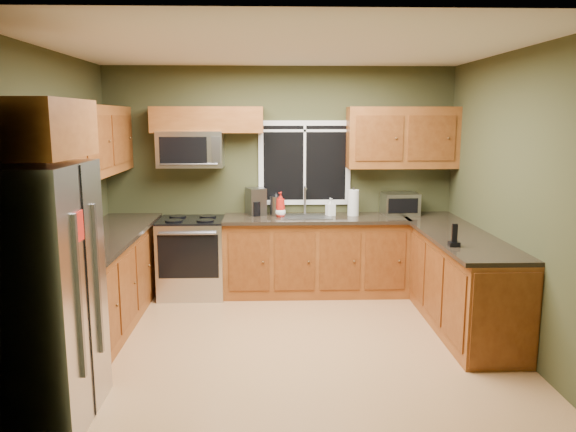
{
  "coord_description": "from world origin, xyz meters",
  "views": [
    {
      "loc": [
        -0.13,
        -5.03,
        2.1
      ],
      "look_at": [
        0.05,
        0.35,
        1.15
      ],
      "focal_mm": 35.0,
      "sensor_mm": 36.0,
      "label": 1
    }
  ],
  "objects": [
    {
      "name": "refrigerator",
      "position": [
        -1.74,
        -1.3,
        0.9
      ],
      "size": [
        0.74,
        0.9,
        1.8
      ],
      "color": "#B7B7BC",
      "rests_on": "ground"
    },
    {
      "name": "ceiling",
      "position": [
        0.0,
        0.0,
        2.7
      ],
      "size": [
        4.2,
        4.2,
        0.0
      ],
      "primitive_type": "plane",
      "rotation": [
        3.14,
        0.0,
        0.0
      ],
      "color": "white",
      "rests_on": "back_wall"
    },
    {
      "name": "toaster_oven",
      "position": [
        1.44,
        1.6,
        1.07
      ],
      "size": [
        0.44,
        0.35,
        0.26
      ],
      "color": "#B7B7BC",
      "rests_on": "countertop_back"
    },
    {
      "name": "countertop_left",
      "position": [
        -1.78,
        0.48,
        0.92
      ],
      "size": [
        0.65,
        2.65,
        0.04
      ],
      "primitive_type": "cube",
      "color": "black",
      "rests_on": "base_cabinets_left"
    },
    {
      "name": "right_wall",
      "position": [
        2.1,
        0.0,
        1.35
      ],
      "size": [
        0.0,
        3.6,
        3.6
      ],
      "primitive_type": "plane",
      "rotation": [
        1.57,
        0.0,
        -1.57
      ],
      "color": "#383B20",
      "rests_on": "ground"
    },
    {
      "name": "range",
      "position": [
        -1.05,
        1.47,
        0.47
      ],
      "size": [
        0.76,
        0.69,
        0.94
      ],
      "color": "#B7B7BC",
      "rests_on": "ground"
    },
    {
      "name": "cordless_phone",
      "position": [
        1.55,
        -0.1,
        1.0
      ],
      "size": [
        0.1,
        0.1,
        0.21
      ],
      "color": "black",
      "rests_on": "countertop_peninsula"
    },
    {
      "name": "upper_cabinets_back_right",
      "position": [
        1.45,
        1.64,
        1.86
      ],
      "size": [
        1.3,
        0.33,
        0.72
      ],
      "primitive_type": "cube",
      "color": "brown",
      "rests_on": "back_wall"
    },
    {
      "name": "countertop_back",
      "position": [
        0.42,
        1.48,
        0.92
      ],
      "size": [
        2.17,
        0.65,
        0.04
      ],
      "primitive_type": "cube",
      "color": "black",
      "rests_on": "base_cabinets_back"
    },
    {
      "name": "sink",
      "position": [
        0.3,
        1.49,
        0.95
      ],
      "size": [
        0.6,
        0.42,
        0.36
      ],
      "color": "slate",
      "rests_on": "countertop_back"
    },
    {
      "name": "coffee_maker",
      "position": [
        -0.29,
        1.64,
        1.09
      ],
      "size": [
        0.27,
        0.31,
        0.32
      ],
      "color": "slate",
      "rests_on": "countertop_back"
    },
    {
      "name": "back_wall",
      "position": [
        0.0,
        1.8,
        1.35
      ],
      "size": [
        4.2,
        0.0,
        4.2
      ],
      "primitive_type": "plane",
      "rotation": [
        1.57,
        0.0,
        0.0
      ],
      "color": "#383B20",
      "rests_on": "ground"
    },
    {
      "name": "floor",
      "position": [
        0.0,
        0.0,
        0.0
      ],
      "size": [
        4.2,
        4.2,
        0.0
      ],
      "primitive_type": "plane",
      "color": "#AE7C4C",
      "rests_on": "ground"
    },
    {
      "name": "base_cabinets_left",
      "position": [
        -1.8,
        0.48,
        0.45
      ],
      "size": [
        0.6,
        2.65,
        0.9
      ],
      "primitive_type": "cube",
      "color": "brown",
      "rests_on": "ground"
    },
    {
      "name": "front_wall",
      "position": [
        0.0,
        -1.8,
        1.35
      ],
      "size": [
        4.2,
        0.0,
        4.2
      ],
      "primitive_type": "plane",
      "rotation": [
        -1.57,
        0.0,
        0.0
      ],
      "color": "#383B20",
      "rests_on": "ground"
    },
    {
      "name": "window",
      "position": [
        0.3,
        1.78,
        1.55
      ],
      "size": [
        1.12,
        0.03,
        1.02
      ],
      "color": "white",
      "rests_on": "back_wall"
    },
    {
      "name": "upper_cabinets_left",
      "position": [
        -1.94,
        0.48,
        1.86
      ],
      "size": [
        0.33,
        2.65,
        0.72
      ],
      "primitive_type": "cube",
      "color": "brown",
      "rests_on": "left_wall"
    },
    {
      "name": "base_cabinets_peninsula",
      "position": [
        1.8,
        0.54,
        0.45
      ],
      "size": [
        0.6,
        2.52,
        0.9
      ],
      "color": "brown",
      "rests_on": "ground"
    },
    {
      "name": "upper_cabinets_back_left",
      "position": [
        -0.85,
        1.64,
        2.07
      ],
      "size": [
        1.3,
        0.33,
        0.3
      ],
      "primitive_type": "cube",
      "color": "brown",
      "rests_on": "back_wall"
    },
    {
      "name": "soap_bottle_a",
      "position": [
        -0.0,
        1.5,
        1.09
      ],
      "size": [
        0.15,
        0.15,
        0.29
      ],
      "primitive_type": "imported",
      "rotation": [
        0.0,
        0.0,
        -0.41
      ],
      "color": "red",
      "rests_on": "countertop_back"
    },
    {
      "name": "soap_bottle_c",
      "position": [
        0.0,
        1.5,
        1.02
      ],
      "size": [
        0.13,
        0.13,
        0.16
      ],
      "primitive_type": "imported",
      "rotation": [
        0.0,
        0.0,
        -0.1
      ],
      "color": "white",
      "rests_on": "countertop_back"
    },
    {
      "name": "soap_bottle_b",
      "position": [
        0.6,
        1.54,
        1.05
      ],
      "size": [
        0.12,
        0.12,
        0.21
      ],
      "primitive_type": "imported",
      "rotation": [
        0.0,
        0.0,
        0.31
      ],
      "color": "white",
      "rests_on": "countertop_back"
    },
    {
      "name": "base_cabinets_back",
      "position": [
        0.42,
        1.5,
        0.45
      ],
      "size": [
        2.17,
        0.6,
        0.9
      ],
      "primitive_type": "cube",
      "color": "brown",
      "rests_on": "ground"
    },
    {
      "name": "upper_cabinet_over_fridge",
      "position": [
        -1.74,
        -1.3,
        2.03
      ],
      "size": [
        0.72,
        0.9,
        0.38
      ],
      "primitive_type": "cube",
      "color": "brown",
      "rests_on": "left_wall"
    },
    {
      "name": "countertop_peninsula",
      "position": [
        1.78,
        0.55,
        0.92
      ],
      "size": [
        0.65,
        2.5,
        0.04
      ],
      "primitive_type": "cube",
      "color": "black",
      "rests_on": "base_cabinets_peninsula"
    },
    {
      "name": "paper_towel_roll",
      "position": [
        0.87,
        1.55,
        1.09
      ],
      "size": [
        0.17,
        0.17,
        0.34
      ],
      "color": "white",
      "rests_on": "countertop_back"
    },
    {
      "name": "microwave",
      "position": [
        -1.05,
        1.61,
        1.73
      ],
      "size": [
        0.76,
        0.41,
        0.42
      ],
      "color": "#B7B7BC",
      "rests_on": "back_wall"
    },
    {
      "name": "kettle",
      "position": [
        -0.05,
        1.64,
        1.06
      ],
      "size": [
        0.16,
        0.16,
        0.27
      ],
      "color": "#B7B7BC",
      "rests_on": "countertop_back"
    },
    {
      "name": "left_wall",
      "position": [
        -2.1,
        0.0,
        1.35
      ],
      "size": [
        0.0,
        3.6,
        3.6
      ],
      "primitive_type": "plane",
      "rotation": [
        1.57,
        0.0,
        1.57
      ],
      "color": "#383B20",
      "rests_on": "ground"
    }
  ]
}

